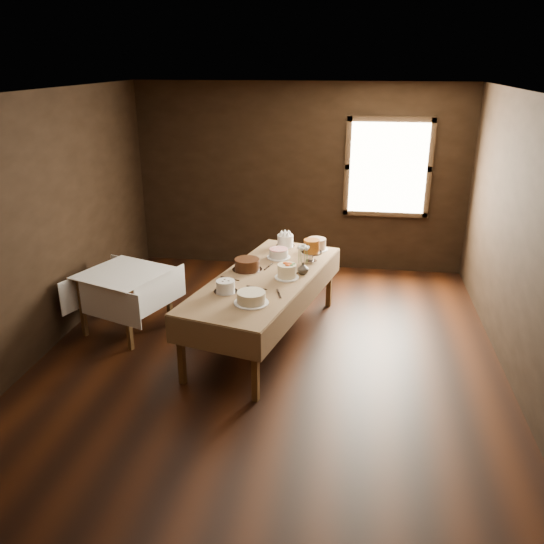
{
  "coord_description": "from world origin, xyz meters",
  "views": [
    {
      "loc": [
        0.83,
        -5.31,
        3.11
      ],
      "look_at": [
        0.0,
        0.2,
        0.95
      ],
      "focal_mm": 36.72,
      "sensor_mm": 36.0,
      "label": 1
    }
  ],
  "objects_px": {
    "cake_flowers": "(287,272)",
    "flower_vase": "(303,268)",
    "cake_server_a": "(261,289)",
    "cake_server_c": "(270,265)",
    "cake_caramel": "(311,252)",
    "cake_swirl": "(226,287)",
    "cake_server_e": "(233,279)",
    "side_table": "(124,279)",
    "cake_server_d": "(299,272)",
    "cake_meringue": "(285,241)",
    "cake_chocolate": "(247,265)",
    "display_table": "(265,281)",
    "cake_server_b": "(280,296)",
    "cake_cream": "(251,298)",
    "cake_speckled": "(316,244)",
    "cake_lattice": "(279,254)"
  },
  "relations": [
    {
      "from": "cake_chocolate",
      "to": "cake_flowers",
      "type": "bearing_deg",
      "value": -20.04
    },
    {
      "from": "cake_flowers",
      "to": "cake_server_b",
      "type": "height_order",
      "value": "cake_flowers"
    },
    {
      "from": "cake_server_b",
      "to": "cake_swirl",
      "type": "bearing_deg",
      "value": -107.92
    },
    {
      "from": "cake_caramel",
      "to": "cake_server_d",
      "type": "distance_m",
      "value": 0.42
    },
    {
      "from": "cake_caramel",
      "to": "cake_swirl",
      "type": "relative_size",
      "value": 1.05
    },
    {
      "from": "cake_server_a",
      "to": "cake_server_c",
      "type": "relative_size",
      "value": 1.0
    },
    {
      "from": "cake_server_b",
      "to": "cake_cream",
      "type": "bearing_deg",
      "value": -65.23
    },
    {
      "from": "cake_caramel",
      "to": "cake_server_e",
      "type": "distance_m",
      "value": 1.08
    },
    {
      "from": "cake_flowers",
      "to": "flower_vase",
      "type": "relative_size",
      "value": 2.04
    },
    {
      "from": "cake_chocolate",
      "to": "cake_swirl",
      "type": "xyz_separation_m",
      "value": [
        -0.1,
        -0.67,
        -0.0
      ]
    },
    {
      "from": "cake_chocolate",
      "to": "cake_flowers",
      "type": "relative_size",
      "value": 1.28
    },
    {
      "from": "cake_caramel",
      "to": "cake_swirl",
      "type": "distance_m",
      "value": 1.34
    },
    {
      "from": "cake_caramel",
      "to": "cake_speckled",
      "type": "bearing_deg",
      "value": 87.09
    },
    {
      "from": "side_table",
      "to": "cake_lattice",
      "type": "height_order",
      "value": "cake_lattice"
    },
    {
      "from": "cake_caramel",
      "to": "side_table",
      "type": "bearing_deg",
      "value": -165.12
    },
    {
      "from": "cake_server_a",
      "to": "cake_server_d",
      "type": "distance_m",
      "value": 0.65
    },
    {
      "from": "cake_speckled",
      "to": "cake_server_a",
      "type": "height_order",
      "value": "cake_speckled"
    },
    {
      "from": "cake_speckled",
      "to": "flower_vase",
      "type": "bearing_deg",
      "value": -95.53
    },
    {
      "from": "cake_speckled",
      "to": "flower_vase",
      "type": "height_order",
      "value": "cake_speckled"
    },
    {
      "from": "cake_meringue",
      "to": "cake_chocolate",
      "type": "xyz_separation_m",
      "value": [
        -0.33,
        -0.92,
        -0.01
      ]
    },
    {
      "from": "side_table",
      "to": "cake_server_b",
      "type": "relative_size",
      "value": 4.79
    },
    {
      "from": "cake_speckled",
      "to": "flower_vase",
      "type": "relative_size",
      "value": 2.47
    },
    {
      "from": "cake_meringue",
      "to": "cake_lattice",
      "type": "bearing_deg",
      "value": -93.25
    },
    {
      "from": "cake_swirl",
      "to": "cake_server_a",
      "type": "xyz_separation_m",
      "value": [
        0.35,
        0.14,
        -0.06
      ]
    },
    {
      "from": "cake_caramel",
      "to": "flower_vase",
      "type": "distance_m",
      "value": 0.42
    },
    {
      "from": "cake_lattice",
      "to": "cake_server_b",
      "type": "distance_m",
      "value": 1.18
    },
    {
      "from": "cake_flowers",
      "to": "cake_swirl",
      "type": "distance_m",
      "value": 0.77
    },
    {
      "from": "cake_flowers",
      "to": "cake_server_d",
      "type": "bearing_deg",
      "value": 56.13
    },
    {
      "from": "cake_server_e",
      "to": "cake_speckled",
      "type": "bearing_deg",
      "value": 73.7
    },
    {
      "from": "cake_meringue",
      "to": "cake_chocolate",
      "type": "distance_m",
      "value": 0.98
    },
    {
      "from": "display_table",
      "to": "cake_server_e",
      "type": "height_order",
      "value": "cake_server_e"
    },
    {
      "from": "cake_server_b",
      "to": "cake_flowers",
      "type": "bearing_deg",
      "value": 162.56
    },
    {
      "from": "cake_swirl",
      "to": "flower_vase",
      "type": "height_order",
      "value": "flower_vase"
    },
    {
      "from": "cake_server_b",
      "to": "cake_server_e",
      "type": "height_order",
      "value": "same"
    },
    {
      "from": "cake_flowers",
      "to": "cake_server_d",
      "type": "xyz_separation_m",
      "value": [
        0.12,
        0.18,
        -0.07
      ]
    },
    {
      "from": "side_table",
      "to": "cake_swirl",
      "type": "xyz_separation_m",
      "value": [
        1.34,
        -0.49,
        0.19
      ]
    },
    {
      "from": "cake_speckled",
      "to": "cake_server_b",
      "type": "distance_m",
      "value": 1.58
    },
    {
      "from": "display_table",
      "to": "cake_server_e",
      "type": "bearing_deg",
      "value": -155.78
    },
    {
      "from": "display_table",
      "to": "cake_meringue",
      "type": "xyz_separation_m",
      "value": [
        0.09,
        1.09,
        0.13
      ]
    },
    {
      "from": "cake_swirl",
      "to": "cake_server_b",
      "type": "xyz_separation_m",
      "value": [
        0.58,
        -0.02,
        -0.06
      ]
    },
    {
      "from": "cake_lattice",
      "to": "flower_vase",
      "type": "xyz_separation_m",
      "value": [
        0.35,
        -0.5,
        0.02
      ]
    },
    {
      "from": "cake_cream",
      "to": "cake_flowers",
      "type": "bearing_deg",
      "value": 69.94
    },
    {
      "from": "display_table",
      "to": "cake_speckled",
      "type": "bearing_deg",
      "value": 64.22
    },
    {
      "from": "side_table",
      "to": "cake_server_c",
      "type": "xyz_separation_m",
      "value": [
        1.69,
        0.37,
        0.13
      ]
    },
    {
      "from": "cake_server_c",
      "to": "flower_vase",
      "type": "height_order",
      "value": "flower_vase"
    },
    {
      "from": "cake_server_d",
      "to": "flower_vase",
      "type": "xyz_separation_m",
      "value": [
        0.05,
        -0.03,
        0.06
      ]
    },
    {
      "from": "side_table",
      "to": "cake_server_b",
      "type": "xyz_separation_m",
      "value": [
        1.92,
        -0.51,
        0.13
      ]
    },
    {
      "from": "cake_chocolate",
      "to": "cake_server_c",
      "type": "xyz_separation_m",
      "value": [
        0.24,
        0.18,
        -0.06
      ]
    },
    {
      "from": "cake_server_c",
      "to": "cake_server_e",
      "type": "relative_size",
      "value": 1.0
    },
    {
      "from": "cake_swirl",
      "to": "cake_server_e",
      "type": "bearing_deg",
      "value": 88.93
    }
  ]
}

